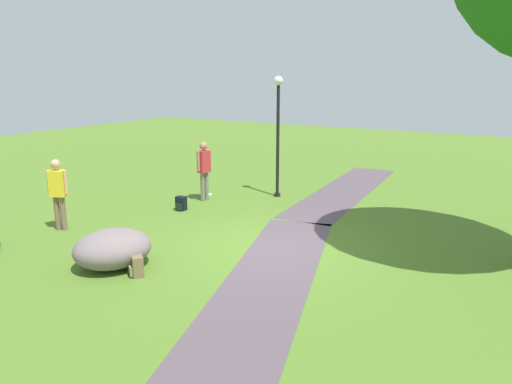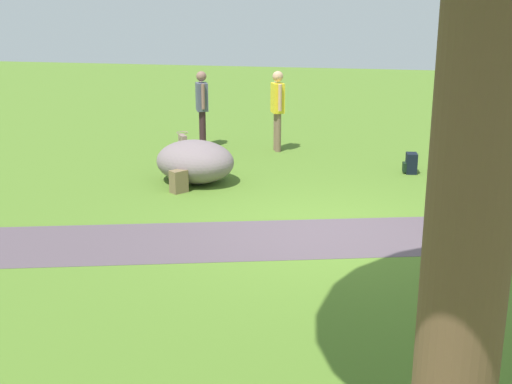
{
  "view_description": "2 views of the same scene",
  "coord_description": "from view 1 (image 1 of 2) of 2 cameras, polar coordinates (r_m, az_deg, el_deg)",
  "views": [
    {
      "loc": [
        8.95,
        4.9,
        3.8
      ],
      "look_at": [
        0.3,
        -0.25,
        1.31
      ],
      "focal_mm": 33.86,
      "sensor_mm": 36.0,
      "label": 1
    },
    {
      "loc": [
        -0.96,
        9.17,
        3.27
      ],
      "look_at": [
        0.71,
        1.33,
        0.93
      ],
      "focal_mm": 46.36,
      "sensor_mm": 36.0,
      "label": 2
    }
  ],
  "objects": [
    {
      "name": "ground_plane",
      "position": [
        10.89,
        1.99,
        -6.54
      ],
      "size": [
        48.0,
        48.0,
        0.0
      ],
      "primitive_type": "plane",
      "color": "#4F7226"
    },
    {
      "name": "footpath_segment_near",
      "position": [
        16.36,
        10.54,
        0.25
      ],
      "size": [
        8.09,
        2.14,
        0.01
      ],
      "color": "#53454E",
      "rests_on": "ground"
    },
    {
      "name": "footpath_segment_mid",
      "position": [
        9.03,
        1.18,
        -10.96
      ],
      "size": [
        8.13,
        3.83,
        0.01
      ],
      "color": "#53454E",
      "rests_on": "ground"
    },
    {
      "name": "lamp_post",
      "position": [
        14.9,
        2.61,
        8.04
      ],
      "size": [
        0.28,
        0.28,
        3.71
      ],
      "color": "black",
      "rests_on": "ground"
    },
    {
      "name": "lawn_boulder",
      "position": [
        10.11,
        -16.59,
        -6.43
      ],
      "size": [
        1.98,
        1.89,
        0.78
      ],
      "color": "slate",
      "rests_on": "ground"
    },
    {
      "name": "man_near_boulder",
      "position": [
        14.65,
        -6.16,
        3.01
      ],
      "size": [
        0.51,
        0.29,
        1.8
      ],
      "color": "#6E705B",
      "rests_on": "ground"
    },
    {
      "name": "passerby_on_path",
      "position": [
        12.72,
        -22.36,
        0.3
      ],
      "size": [
        0.37,
        0.48,
        1.78
      ],
      "color": "#7A5E49",
      "rests_on": "ground"
    },
    {
      "name": "backpack_by_boulder",
      "position": [
        9.63,
        -13.9,
        -8.54
      ],
      "size": [
        0.35,
        0.35,
        0.4
      ],
      "color": "brown",
      "rests_on": "ground"
    },
    {
      "name": "spare_backpack_on_lawn",
      "position": [
        13.86,
        -8.86,
        -1.36
      ],
      "size": [
        0.29,
        0.3,
        0.4
      ],
      "color": "black",
      "rests_on": "ground"
    },
    {
      "name": "frisbee_on_grass",
      "position": [
        15.55,
        -5.67,
        -0.28
      ],
      "size": [
        0.24,
        0.24,
        0.02
      ],
      "color": "white",
      "rests_on": "ground"
    }
  ]
}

